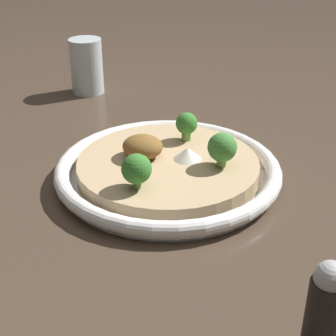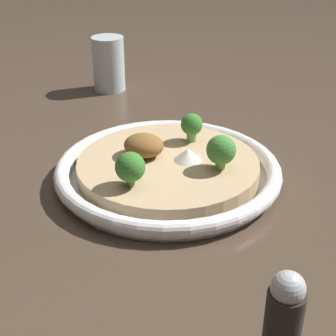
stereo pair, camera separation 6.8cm
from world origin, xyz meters
TOP-DOWN VIEW (x-y plane):
  - ground_plane at (0.00, 0.00)m, footprint 6.00×6.00m
  - risotto_bowl at (0.00, 0.00)m, footprint 0.30×0.30m
  - cheese_sprinkle at (-0.02, -0.01)m, footprint 0.04×0.04m
  - crispy_onion_garnish at (0.04, 0.00)m, footprint 0.05×0.05m
  - broccoli_left at (-0.07, -0.01)m, footprint 0.04×0.04m
  - broccoli_back_right at (0.01, 0.08)m, footprint 0.04×0.04m
  - broccoli_front at (-0.01, -0.07)m, footprint 0.03×0.03m
  - drinking_glass at (0.25, -0.28)m, footprint 0.06×0.06m
  - pepper_shaker at (-0.21, 0.25)m, footprint 0.03×0.03m

SIDE VIEW (x-z plane):
  - ground_plane at x=0.00m, z-range 0.00..0.00m
  - risotto_bowl at x=0.00m, z-range 0.00..0.03m
  - cheese_sprinkle at x=-0.02m, z-range 0.03..0.05m
  - crispy_onion_garnish at x=0.04m, z-range 0.03..0.06m
  - pepper_shaker at x=-0.21m, z-range 0.00..0.10m
  - drinking_glass at x=0.25m, z-range 0.00..0.10m
  - broccoli_front at x=-0.01m, z-range 0.03..0.07m
  - broccoli_back_right at x=0.01m, z-range 0.03..0.08m
  - broccoli_left at x=-0.07m, z-range 0.03..0.08m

